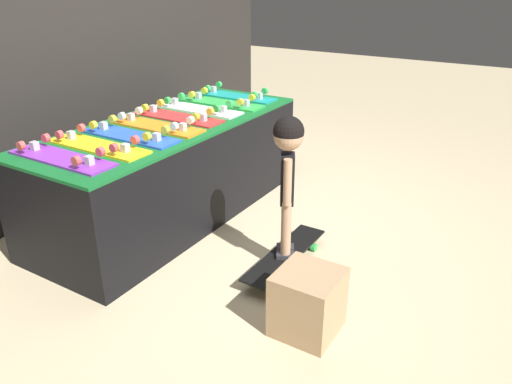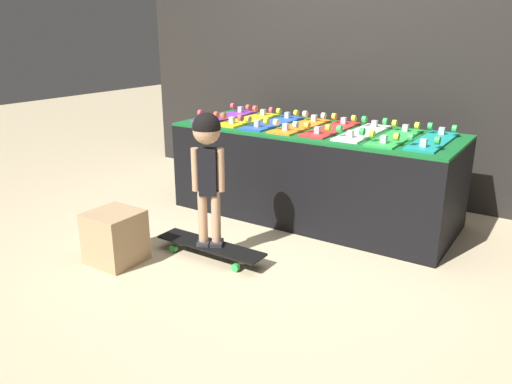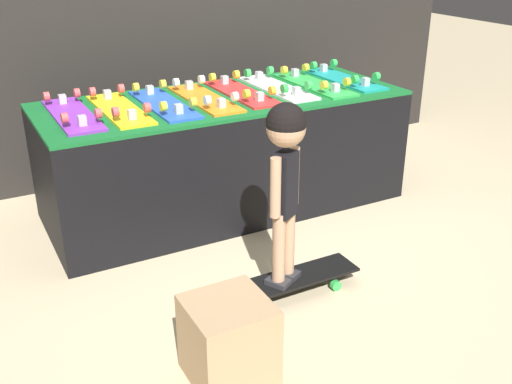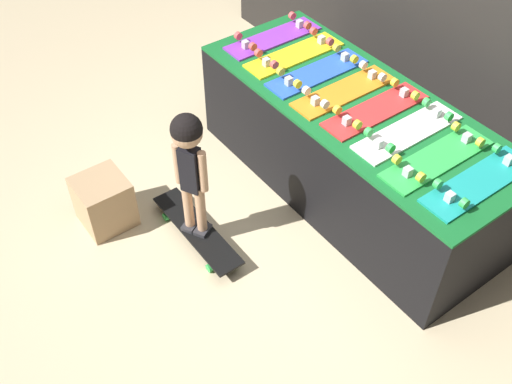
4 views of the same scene
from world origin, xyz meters
name	(u,v)px [view 4 (image 4 of 4)]	position (x,y,z in m)	size (l,w,h in m)	color
ground_plane	(288,219)	(0.00, 0.00, 0.00)	(16.00, 16.00, 0.00)	beige
display_rack	(352,147)	(0.00, 0.51, 0.36)	(2.20, 0.86, 0.72)	black
skateboard_purple_on_rack	(273,37)	(-0.89, 0.54, 0.73)	(0.20, 0.71, 0.09)	purple
skateboard_yellow_on_rack	(294,54)	(-0.64, 0.52, 0.73)	(0.20, 0.71, 0.09)	yellow
skateboard_blue_on_rack	(317,72)	(-0.38, 0.51, 0.73)	(0.20, 0.71, 0.09)	blue
skateboard_orange_on_rack	(344,90)	(-0.13, 0.51, 0.73)	(0.20, 0.71, 0.09)	orange
skateboard_red_on_rack	(376,109)	(0.13, 0.53, 0.73)	(0.20, 0.71, 0.09)	red
skateboard_white_on_rack	(408,131)	(0.38, 0.53, 0.73)	(0.20, 0.71, 0.09)	white
skateboard_green_on_rack	(437,157)	(0.64, 0.49, 0.73)	(0.20, 0.71, 0.09)	green
skateboard_teal_on_rack	(479,181)	(0.89, 0.52, 0.73)	(0.20, 0.71, 0.09)	teal
skateboard_on_floor	(197,230)	(-0.21, -0.57, 0.07)	(0.79, 0.18, 0.09)	black
child	(189,154)	(-0.21, -0.57, 0.71)	(0.20, 0.18, 0.88)	#2D2D33
storage_box	(104,202)	(-0.69, -0.95, 0.17)	(0.31, 0.31, 0.34)	tan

